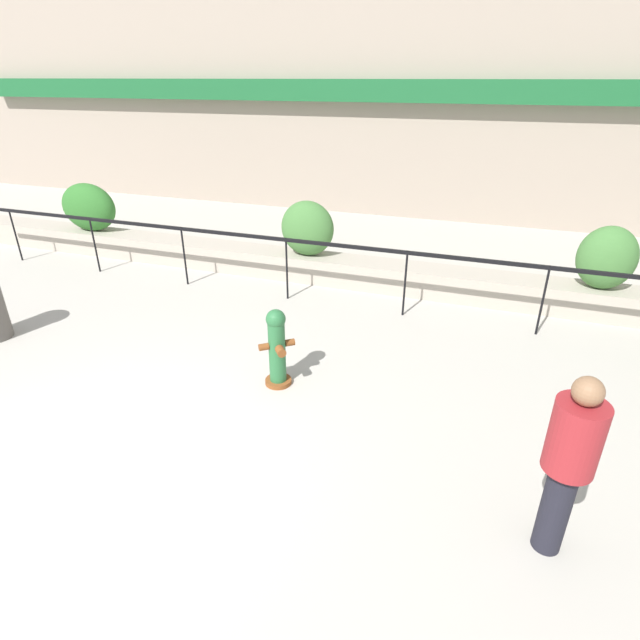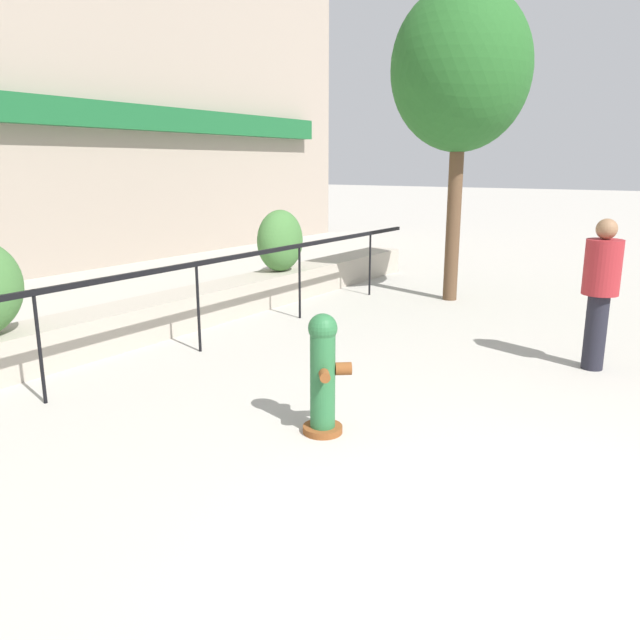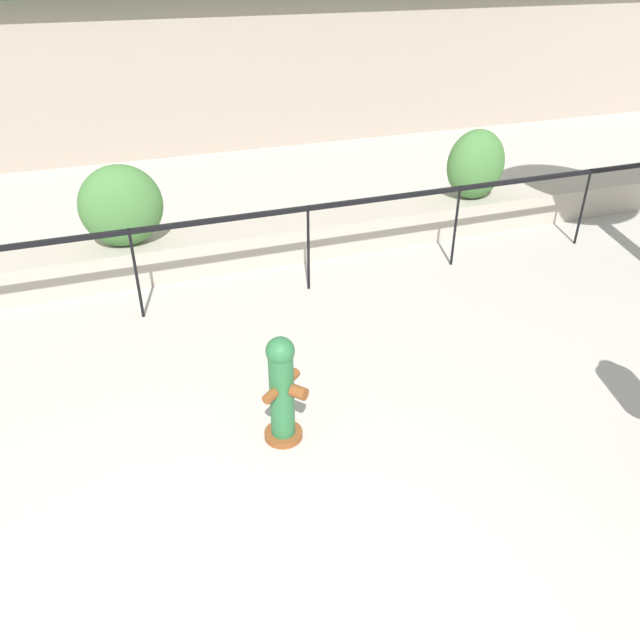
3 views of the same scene
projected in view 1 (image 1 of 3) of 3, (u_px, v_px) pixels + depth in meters
The scene contains 9 objects.
ground_plane at pixel (102, 480), 5.08m from camera, with size 120.00×120.00×0.00m, color #B2ADA3.
building_facade at pixel (385, 65), 13.48m from camera, with size 30.00×1.36×8.00m.
planter_wall_low at pixel (308, 266), 10.05m from camera, with size 18.00×0.70×0.50m, color #ADA393.
fence_railing_segment at pixel (286, 245), 8.79m from camera, with size 15.00×0.05×1.15m.
hedge_bush_0 at pixel (89, 207), 11.30m from camera, with size 1.37×0.70×1.07m, color #2D6B28.
hedge_bush_1 at pixel (307, 228), 9.71m from camera, with size 1.06×0.70×1.07m, color #427538.
hedge_bush_2 at pixel (607, 258), 8.15m from camera, with size 0.92×0.70×1.06m, color #427538.
fire_hydrant at pixel (277, 347), 6.43m from camera, with size 0.50×0.50×1.08m.
pedestrian at pixel (569, 458), 3.94m from camera, with size 0.50×0.50×1.73m.
Camera 1 is at (3.38, -2.89, 3.70)m, focal length 28.00 mm.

